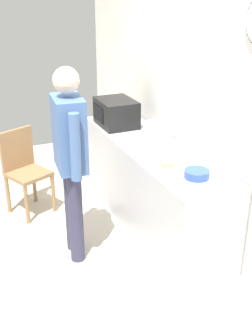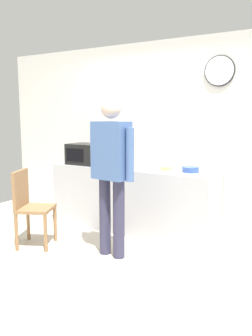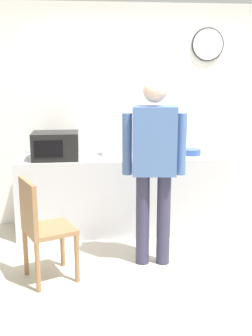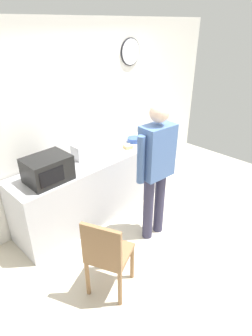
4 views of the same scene
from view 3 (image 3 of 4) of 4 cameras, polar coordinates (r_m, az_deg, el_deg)
The scene contains 11 objects.
ground_plane at distance 3.90m, azimuth 4.03°, elevation -14.91°, with size 6.00×6.00×0.00m, color beige.
back_wall at distance 5.05m, azimuth 1.27°, elevation 7.17°, with size 5.40×0.13×2.60m.
kitchen_counter at distance 4.83m, azimuth -0.79°, elevation -3.54°, with size 2.34×0.62×0.89m, color #B7B7BC.
microwave at distance 4.60m, azimuth -9.72°, elevation 3.05°, with size 0.50×0.39×0.30m.
sandwich_plate at distance 4.67m, azimuth 6.20°, elevation 1.70°, with size 0.23×0.23×0.07m.
salad_bowl at distance 4.86m, azimuth 9.04°, elevation 2.21°, with size 0.21×0.21×0.07m, color #33519E.
toaster at distance 4.81m, azimuth -2.01°, elevation 3.06°, with size 0.22×0.18×0.20m, color silver.
fork_utensil at distance 4.84m, azimuth 4.74°, elevation 1.94°, with size 0.17×0.02×0.01m, color silver.
spoon_utensil at distance 4.51m, azimuth -3.79°, elevation 1.12°, with size 0.17×0.02×0.01m, color silver.
person_standing at distance 3.83m, azimuth 3.89°, elevation 1.29°, with size 0.59×0.28×1.78m.
wooden_chair at distance 3.71m, azimuth -11.64°, elevation -7.75°, with size 0.53×0.53×0.94m.
Camera 3 is at (-0.60, -3.39, 1.83)m, focal length 44.13 mm.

